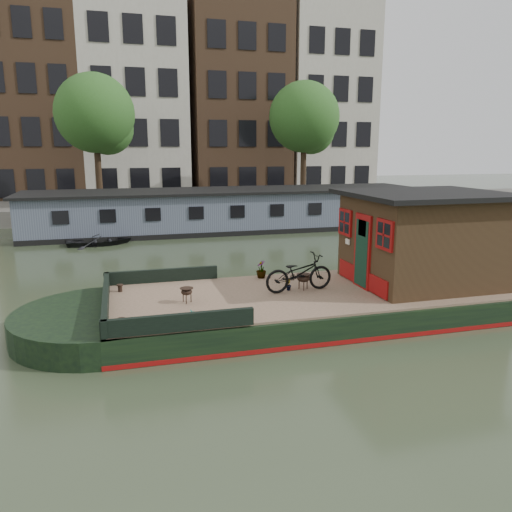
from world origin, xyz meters
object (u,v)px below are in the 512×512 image
object	(u,v)px
bicycle	(299,273)
dinghy	(99,238)
cabin	(424,237)
brazier_rear	(187,295)
brazier_front	(303,282)

from	to	relation	value
bicycle	dinghy	xyz separation A→B (m)	(-5.16, 11.40, -0.83)
cabin	brazier_rear	xyz separation A→B (m)	(-6.30, -0.12, -1.05)
bicycle	brazier_front	world-z (taller)	bicycle
cabin	brazier_rear	bearing A→B (deg)	-178.91
cabin	brazier_rear	world-z (taller)	cabin
brazier_front	brazier_rear	bearing A→B (deg)	-173.87
brazier_rear	cabin	bearing A→B (deg)	1.09
brazier_front	dinghy	xyz separation A→B (m)	(-5.32, 11.30, -0.56)
brazier_rear	dinghy	bearing A→B (deg)	101.22
cabin	brazier_rear	distance (m)	6.38
bicycle	brazier_rear	world-z (taller)	bicycle
cabin	brazier_rear	size ratio (longest dim) A/B	11.17
brazier_front	brazier_rear	distance (m)	3.03
brazier_front	dinghy	bearing A→B (deg)	115.22
brazier_rear	brazier_front	bearing A→B (deg)	6.13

